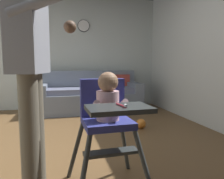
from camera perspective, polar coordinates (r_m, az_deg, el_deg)
ground at (r=2.57m, az=-7.90°, el=-17.19°), size 5.64×6.90×0.10m
wall_far at (r=5.03m, az=-11.28°, el=9.77°), size 4.84×0.06×2.55m
wall_right at (r=3.50m, az=27.46°, el=10.66°), size 0.06×5.90×2.55m
couch at (r=4.59m, az=-5.87°, el=-1.65°), size 2.14×0.86×0.86m
high_chair at (r=1.62m, az=-1.29°, el=-5.76°), size 0.63×0.74×0.94m
adult_standing at (r=1.67m, az=-20.98°, el=5.80°), size 0.51×0.56×1.71m
toy_ball at (r=3.37m, az=7.77°, el=-9.08°), size 0.15×0.15×0.15m
wall_clock at (r=5.09m, az=-7.64°, el=16.58°), size 0.27×0.04×0.27m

